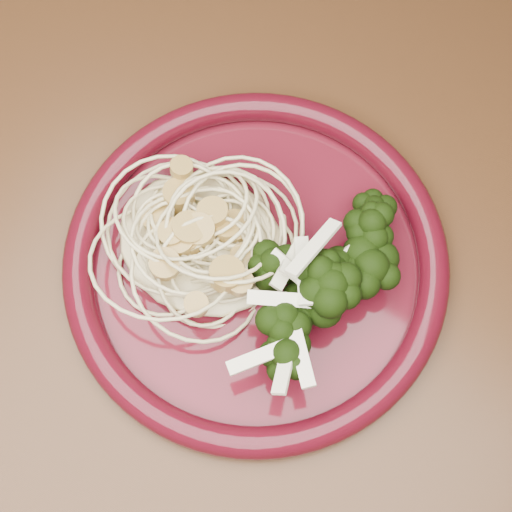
{
  "coord_description": "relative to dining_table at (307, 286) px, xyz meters",
  "views": [
    {
      "loc": [
        0.07,
        -0.18,
        1.22
      ],
      "look_at": [
        -0.03,
        -0.04,
        0.77
      ],
      "focal_mm": 50.0,
      "sensor_mm": 36.0,
      "label": 1
    }
  ],
  "objects": [
    {
      "name": "scallop_cluster",
      "position": [
        -0.07,
        -0.05,
        0.15
      ],
      "size": [
        0.13,
        0.13,
        0.04
      ],
      "primitive_type": null,
      "rotation": [
        0.0,
        0.0,
        0.23
      ],
      "color": "#BB9646",
      "rests_on": "spaghetti_pile"
    },
    {
      "name": "spaghetti_pile",
      "position": [
        -0.07,
        -0.05,
        0.12
      ],
      "size": [
        0.14,
        0.13,
        0.03
      ],
      "primitive_type": "ellipsoid",
      "rotation": [
        0.0,
        0.0,
        0.23
      ],
      "color": "beige",
      "rests_on": "dinner_plate"
    },
    {
      "name": "broccoli_pile",
      "position": [
        0.02,
        -0.03,
        0.13
      ],
      "size": [
        0.11,
        0.15,
        0.05
      ],
      "primitive_type": "ellipsoid",
      "rotation": [
        0.0,
        0.0,
        0.23
      ],
      "color": "black",
      "rests_on": "dinner_plate"
    },
    {
      "name": "dining_table",
      "position": [
        0.0,
        0.0,
        0.0
      ],
      "size": [
        1.2,
        0.8,
        0.75
      ],
      "color": "#472814",
      "rests_on": "ground"
    },
    {
      "name": "dinner_plate",
      "position": [
        -0.03,
        -0.04,
        0.11
      ],
      "size": [
        0.32,
        0.32,
        0.02
      ],
      "rotation": [
        0.0,
        0.0,
        0.23
      ],
      "color": "#480C17",
      "rests_on": "dining_table"
    },
    {
      "name": "onion_garnish",
      "position": [
        0.02,
        -0.03,
        0.16
      ],
      "size": [
        0.07,
        0.1,
        0.05
      ],
      "primitive_type": null,
      "rotation": [
        0.0,
        0.0,
        0.23
      ],
      "color": "white",
      "rests_on": "broccoli_pile"
    }
  ]
}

